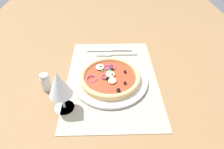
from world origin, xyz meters
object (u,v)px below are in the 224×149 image
knife (109,50)px  wine_glass (59,85)px  fork (114,54)px  pizza (110,77)px  plate (110,80)px  pepper_shaker (46,82)px

knife → wine_glass: wine_glass is taller
fork → pizza: bearing=83.7°
plate → fork: size_ratio=1.52×
knife → wine_glass: bearing=67.3°
plate → fork: bearing=-6.3°
wine_glass → pizza: bearing=-51.3°
plate → knife: size_ratio=1.37×
fork → wine_glass: bearing=60.1°
pizza → pepper_shaker: pepper_shaker is taller
wine_glass → knife: bearing=-24.2°
wine_glass → pepper_shaker: 13.43cm
knife → pepper_shaker: pepper_shaker is taller
pizza → fork: size_ratio=1.24×
knife → fork: bearing=124.0°
knife → pizza: bearing=92.3°
pizza → knife: bearing=0.9°
fork → pepper_shaker: 31.92cm
fork → wine_glass: 35.09cm
knife → pepper_shaker: bearing=48.8°
fork → pepper_shaker: pepper_shaker is taller
pepper_shaker → plate: bearing=-81.7°
pizza → knife: pizza is taller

